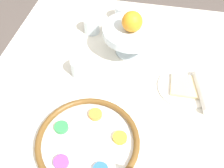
{
  "coord_description": "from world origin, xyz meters",
  "views": [
    {
      "loc": [
        -0.53,
        -0.06,
        1.54
      ],
      "look_at": [
        0.06,
        0.06,
        0.82
      ],
      "focal_mm": 42.0,
      "sensor_mm": 36.0,
      "label": 1
    }
  ],
  "objects_px": {
    "seder_plate": "(88,141)",
    "cup_near": "(122,13)",
    "orange_fruit": "(132,22)",
    "napkin_roll": "(204,91)",
    "cup_far": "(80,67)",
    "cup_mid": "(92,25)",
    "fruit_stand": "(131,33)",
    "bread_plate": "(184,87)"
  },
  "relations": [
    {
      "from": "seder_plate",
      "to": "cup_near",
      "type": "bearing_deg",
      "value": 0.42
    },
    {
      "from": "cup_far",
      "to": "napkin_roll",
      "type": "bearing_deg",
      "value": -92.25
    },
    {
      "from": "napkin_roll",
      "to": "cup_far",
      "type": "bearing_deg",
      "value": 87.75
    },
    {
      "from": "fruit_stand",
      "to": "orange_fruit",
      "type": "distance_m",
      "value": 0.07
    },
    {
      "from": "seder_plate",
      "to": "orange_fruit",
      "type": "bearing_deg",
      "value": -8.79
    },
    {
      "from": "orange_fruit",
      "to": "cup_far",
      "type": "height_order",
      "value": "orange_fruit"
    },
    {
      "from": "cup_far",
      "to": "bread_plate",
      "type": "bearing_deg",
      "value": -89.74
    },
    {
      "from": "bread_plate",
      "to": "napkin_roll",
      "type": "xyz_separation_m",
      "value": [
        -0.02,
        -0.07,
        0.02
      ]
    },
    {
      "from": "orange_fruit",
      "to": "cup_mid",
      "type": "bearing_deg",
      "value": 60.16
    },
    {
      "from": "fruit_stand",
      "to": "seder_plate",
      "type": "bearing_deg",
      "value": 171.68
    },
    {
      "from": "cup_near",
      "to": "cup_far",
      "type": "xyz_separation_m",
      "value": [
        -0.38,
        0.1,
        0.0
      ]
    },
    {
      "from": "seder_plate",
      "to": "cup_mid",
      "type": "height_order",
      "value": "cup_mid"
    },
    {
      "from": "seder_plate",
      "to": "napkin_roll",
      "type": "relative_size",
      "value": 1.81
    },
    {
      "from": "seder_plate",
      "to": "napkin_roll",
      "type": "xyz_separation_m",
      "value": [
        0.27,
        -0.36,
        0.01
      ]
    },
    {
      "from": "bread_plate",
      "to": "napkin_roll",
      "type": "relative_size",
      "value": 1.09
    },
    {
      "from": "fruit_stand",
      "to": "cup_near",
      "type": "bearing_deg",
      "value": 18.13
    },
    {
      "from": "napkin_roll",
      "to": "cup_near",
      "type": "relative_size",
      "value": 2.59
    },
    {
      "from": "orange_fruit",
      "to": "bread_plate",
      "type": "xyz_separation_m",
      "value": [
        -0.15,
        -0.23,
        -0.15
      ]
    },
    {
      "from": "bread_plate",
      "to": "cup_far",
      "type": "distance_m",
      "value": 0.4
    },
    {
      "from": "seder_plate",
      "to": "fruit_stand",
      "type": "distance_m",
      "value": 0.46
    },
    {
      "from": "orange_fruit",
      "to": "napkin_roll",
      "type": "height_order",
      "value": "orange_fruit"
    },
    {
      "from": "orange_fruit",
      "to": "napkin_roll",
      "type": "xyz_separation_m",
      "value": [
        -0.17,
        -0.29,
        -0.14
      ]
    },
    {
      "from": "bread_plate",
      "to": "cup_mid",
      "type": "height_order",
      "value": "cup_mid"
    },
    {
      "from": "orange_fruit",
      "to": "cup_near",
      "type": "distance_m",
      "value": 0.27
    },
    {
      "from": "seder_plate",
      "to": "napkin_roll",
      "type": "bearing_deg",
      "value": -53.3
    },
    {
      "from": "fruit_stand",
      "to": "napkin_roll",
      "type": "relative_size",
      "value": 1.26
    },
    {
      "from": "cup_near",
      "to": "cup_far",
      "type": "relative_size",
      "value": 1.0
    },
    {
      "from": "napkin_roll",
      "to": "bread_plate",
      "type": "bearing_deg",
      "value": 73.37
    },
    {
      "from": "orange_fruit",
      "to": "seder_plate",
      "type": "bearing_deg",
      "value": 171.21
    },
    {
      "from": "napkin_roll",
      "to": "cup_far",
      "type": "relative_size",
      "value": 2.59
    },
    {
      "from": "orange_fruit",
      "to": "napkin_roll",
      "type": "distance_m",
      "value": 0.37
    },
    {
      "from": "seder_plate",
      "to": "orange_fruit",
      "type": "relative_size",
      "value": 4.14
    },
    {
      "from": "orange_fruit",
      "to": "cup_mid",
      "type": "distance_m",
      "value": 0.25
    },
    {
      "from": "napkin_roll",
      "to": "cup_mid",
      "type": "bearing_deg",
      "value": 60.22
    },
    {
      "from": "bread_plate",
      "to": "napkin_roll",
      "type": "height_order",
      "value": "napkin_roll"
    },
    {
      "from": "fruit_stand",
      "to": "orange_fruit",
      "type": "xyz_separation_m",
      "value": [
        -0.01,
        -0.0,
        0.06
      ]
    },
    {
      "from": "fruit_stand",
      "to": "napkin_roll",
      "type": "distance_m",
      "value": 0.35
    },
    {
      "from": "orange_fruit",
      "to": "cup_near",
      "type": "xyz_separation_m",
      "value": [
        0.23,
        0.07,
        -0.13
      ]
    },
    {
      "from": "bread_plate",
      "to": "seder_plate",
      "type": "bearing_deg",
      "value": 134.54
    },
    {
      "from": "fruit_stand",
      "to": "cup_far",
      "type": "bearing_deg",
      "value": 133.63
    },
    {
      "from": "seder_plate",
      "to": "cup_far",
      "type": "bearing_deg",
      "value": 19.9
    },
    {
      "from": "napkin_roll",
      "to": "cup_far",
      "type": "distance_m",
      "value": 0.47
    }
  ]
}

